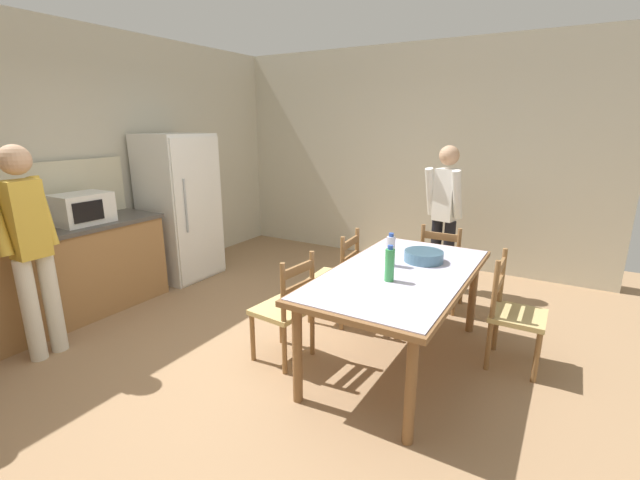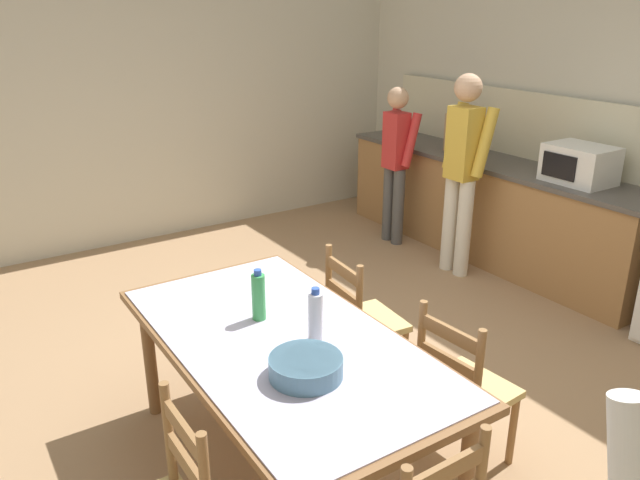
{
  "view_description": "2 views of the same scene",
  "coord_description": "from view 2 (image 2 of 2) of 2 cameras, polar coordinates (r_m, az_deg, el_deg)",
  "views": [
    {
      "loc": [
        -2.5,
        -1.94,
        1.89
      ],
      "look_at": [
        0.27,
        -0.32,
        1.01
      ],
      "focal_mm": 24.0,
      "sensor_mm": 36.0,
      "label": 1
    },
    {
      "loc": [
        2.81,
        -2.17,
        2.28
      ],
      "look_at": [
        0.03,
        -0.35,
        1.01
      ],
      "focal_mm": 35.0,
      "sensor_mm": 36.0,
      "label": 2
    }
  ],
  "objects": [
    {
      "name": "bottle_near_centre",
      "position": [
        3.14,
        -5.64,
        -5.14
      ],
      "size": [
        0.07,
        0.07,
        0.27
      ],
      "color": "green",
      "rests_on": "dining_table"
    },
    {
      "name": "wall_back",
      "position": [
        5.65,
        26.71,
        10.31
      ],
      "size": [
        6.52,
        0.12,
        2.9
      ],
      "primitive_type": "cube",
      "color": "beige",
      "rests_on": "ground"
    },
    {
      "name": "paper_bag",
      "position": [
        6.2,
        12.58,
        9.51
      ],
      "size": [
        0.24,
        0.16,
        0.36
      ],
      "primitive_type": "cube",
      "color": "tan",
      "rests_on": "kitchen_counter"
    },
    {
      "name": "counter_splashback",
      "position": [
        6.16,
        17.63,
        10.11
      ],
      "size": [
        3.26,
        0.03,
        0.6
      ],
      "primitive_type": "cube",
      "color": "beige",
      "rests_on": "kitchen_counter"
    },
    {
      "name": "wall_left",
      "position": [
        6.5,
        -13.84,
        13.0
      ],
      "size": [
        0.12,
        5.2,
        2.9
      ],
      "primitive_type": "cube",
      "color": "beige",
      "rests_on": "ground"
    },
    {
      "name": "person_at_sink",
      "position": [
        6.15,
        6.96,
        7.49
      ],
      "size": [
        0.39,
        0.27,
        1.54
      ],
      "rotation": [
        0.0,
        0.0,
        1.57
      ],
      "color": "#4C4C4C",
      "rests_on": "ground"
    },
    {
      "name": "dining_table",
      "position": [
        3.05,
        -3.4,
        -10.22
      ],
      "size": [
        1.91,
        1.02,
        0.78
      ],
      "rotation": [
        0.0,
        0.0,
        -0.01
      ],
      "color": "brown",
      "rests_on": "ground"
    },
    {
      "name": "serving_bowl",
      "position": [
        2.71,
        -1.31,
        -11.42
      ],
      "size": [
        0.32,
        0.32,
        0.09
      ],
      "color": "slate",
      "rests_on": "dining_table"
    },
    {
      "name": "ground_plane",
      "position": [
        4.22,
        3.84,
        -11.84
      ],
      "size": [
        8.32,
        8.32,
        0.0
      ],
      "primitive_type": "plane",
      "color": "#9E7A56"
    },
    {
      "name": "kitchen_counter",
      "position": [
        6.11,
        14.98,
        2.93
      ],
      "size": [
        3.3,
        0.66,
        0.93
      ],
      "color": "#9E7042",
      "rests_on": "ground"
    },
    {
      "name": "chair_side_far_left",
      "position": [
        3.87,
        3.8,
        -7.44
      ],
      "size": [
        0.45,
        0.44,
        0.91
      ],
      "rotation": [
        0.0,
        0.0,
        3.05
      ],
      "color": "olive",
      "rests_on": "ground"
    },
    {
      "name": "bottle_off_centre",
      "position": [
        2.94,
        -0.41,
        -6.97
      ],
      "size": [
        0.07,
        0.07,
        0.27
      ],
      "color": "silver",
      "rests_on": "dining_table"
    },
    {
      "name": "chair_side_far_right",
      "position": [
        3.33,
        12.91,
        -13.2
      ],
      "size": [
        0.45,
        0.43,
        0.91
      ],
      "rotation": [
        0.0,
        0.0,
        3.22
      ],
      "color": "olive",
      "rests_on": "ground"
    },
    {
      "name": "microwave",
      "position": [
        5.39,
        22.65,
        6.42
      ],
      "size": [
        0.5,
        0.39,
        0.3
      ],
      "color": "white",
      "rests_on": "kitchen_counter"
    },
    {
      "name": "person_at_counter",
      "position": [
        5.48,
        12.91,
        6.68
      ],
      "size": [
        0.44,
        0.3,
        1.74
      ],
      "rotation": [
        0.0,
        0.0,
        1.57
      ],
      "color": "silver",
      "rests_on": "ground"
    }
  ]
}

